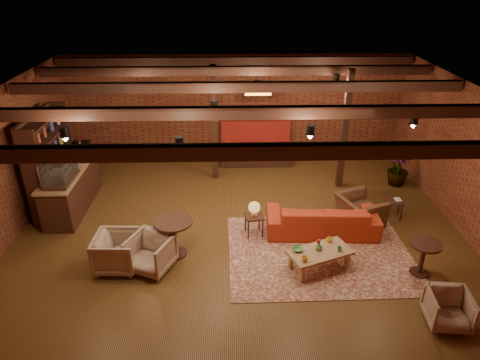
{
  "coord_description": "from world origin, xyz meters",
  "views": [
    {
      "loc": [
        -0.2,
        -8.4,
        5.46
      ],
      "look_at": [
        0.03,
        0.2,
        1.12
      ],
      "focal_mm": 32.0,
      "sensor_mm": 36.0,
      "label": 1
    }
  ],
  "objects_px": {
    "side_table_book": "(394,201)",
    "plant_tall": "(405,134)",
    "round_table_right": "(423,253)",
    "sofa": "(322,218)",
    "armchair_a": "(117,250)",
    "armchair_right": "(360,206)",
    "round_table_left": "(174,232)",
    "armchair_b": "(151,252)",
    "coffee_table": "(319,253)",
    "armchair_far": "(449,307)",
    "side_table_lamp": "(254,210)"
  },
  "relations": [
    {
      "from": "round_table_left",
      "to": "coffee_table",
      "type": "bearing_deg",
      "value": -10.77
    },
    {
      "from": "side_table_lamp",
      "to": "armchair_a",
      "type": "height_order",
      "value": "armchair_a"
    },
    {
      "from": "coffee_table",
      "to": "sofa",
      "type": "bearing_deg",
      "value": 76.18
    },
    {
      "from": "coffee_table",
      "to": "side_table_book",
      "type": "xyz_separation_m",
      "value": [
        2.17,
        1.92,
        0.05
      ]
    },
    {
      "from": "side_table_lamp",
      "to": "armchair_right",
      "type": "distance_m",
      "value": 2.56
    },
    {
      "from": "armchair_right",
      "to": "round_table_right",
      "type": "relative_size",
      "value": 1.4
    },
    {
      "from": "side_table_book",
      "to": "plant_tall",
      "type": "relative_size",
      "value": 0.16
    },
    {
      "from": "coffee_table",
      "to": "armchair_a",
      "type": "distance_m",
      "value": 4.0
    },
    {
      "from": "coffee_table",
      "to": "plant_tall",
      "type": "bearing_deg",
      "value": 51.62
    },
    {
      "from": "armchair_a",
      "to": "armchair_far",
      "type": "height_order",
      "value": "armchair_a"
    },
    {
      "from": "armchair_right",
      "to": "side_table_book",
      "type": "height_order",
      "value": "armchair_right"
    },
    {
      "from": "armchair_right",
      "to": "sofa",
      "type": "bearing_deg",
      "value": 91.5
    },
    {
      "from": "round_table_left",
      "to": "armchair_a",
      "type": "relative_size",
      "value": 0.98
    },
    {
      "from": "coffee_table",
      "to": "side_table_lamp",
      "type": "bearing_deg",
      "value": 134.11
    },
    {
      "from": "armchair_b",
      "to": "side_table_book",
      "type": "bearing_deg",
      "value": 42.09
    },
    {
      "from": "sofa",
      "to": "round_table_left",
      "type": "xyz_separation_m",
      "value": [
        -3.23,
        -0.75,
        0.2
      ]
    },
    {
      "from": "armchair_far",
      "to": "coffee_table",
      "type": "bearing_deg",
      "value": 147.48
    },
    {
      "from": "round_table_right",
      "to": "side_table_book",
      "type": "bearing_deg",
      "value": 84.73
    },
    {
      "from": "round_table_left",
      "to": "armchair_b",
      "type": "relative_size",
      "value": 1.02
    },
    {
      "from": "side_table_book",
      "to": "armchair_b",
      "type": "bearing_deg",
      "value": -161.6
    },
    {
      "from": "armchair_b",
      "to": "armchair_right",
      "type": "xyz_separation_m",
      "value": [
        4.62,
        1.62,
        0.04
      ]
    },
    {
      "from": "armchair_right",
      "to": "plant_tall",
      "type": "bearing_deg",
      "value": -60.58
    },
    {
      "from": "round_table_right",
      "to": "armchair_a",
      "type": "bearing_deg",
      "value": 176.67
    },
    {
      "from": "side_table_lamp",
      "to": "armchair_right",
      "type": "relative_size",
      "value": 0.82
    },
    {
      "from": "sofa",
      "to": "plant_tall",
      "type": "relative_size",
      "value": 0.82
    },
    {
      "from": "armchair_right",
      "to": "round_table_left",
      "type": "bearing_deg",
      "value": 84.34
    },
    {
      "from": "side_table_lamp",
      "to": "armchair_b",
      "type": "height_order",
      "value": "side_table_lamp"
    },
    {
      "from": "side_table_book",
      "to": "round_table_right",
      "type": "height_order",
      "value": "round_table_right"
    },
    {
      "from": "coffee_table",
      "to": "plant_tall",
      "type": "height_order",
      "value": "plant_tall"
    },
    {
      "from": "armchair_a",
      "to": "armchair_right",
      "type": "distance_m",
      "value": 5.51
    },
    {
      "from": "armchair_right",
      "to": "round_table_right",
      "type": "xyz_separation_m",
      "value": [
        0.68,
        -1.92,
        0.04
      ]
    },
    {
      "from": "armchair_b",
      "to": "side_table_book",
      "type": "xyz_separation_m",
      "value": [
        5.49,
        1.83,
        0.02
      ]
    },
    {
      "from": "side_table_lamp",
      "to": "side_table_book",
      "type": "relative_size",
      "value": 1.73
    },
    {
      "from": "round_table_left",
      "to": "side_table_book",
      "type": "bearing_deg",
      "value": 15.1
    },
    {
      "from": "coffee_table",
      "to": "armchair_right",
      "type": "relative_size",
      "value": 1.36
    },
    {
      "from": "round_table_left",
      "to": "sofa",
      "type": "bearing_deg",
      "value": 13.15
    },
    {
      "from": "sofa",
      "to": "round_table_right",
      "type": "height_order",
      "value": "round_table_right"
    },
    {
      "from": "armchair_b",
      "to": "armchair_far",
      "type": "relative_size",
      "value": 1.17
    },
    {
      "from": "round_table_left",
      "to": "round_table_right",
      "type": "height_order",
      "value": "round_table_left"
    },
    {
      "from": "side_table_book",
      "to": "plant_tall",
      "type": "bearing_deg",
      "value": 67.83
    },
    {
      "from": "side_table_book",
      "to": "side_table_lamp",
      "type": "bearing_deg",
      "value": -168.83
    },
    {
      "from": "sofa",
      "to": "side_table_book",
      "type": "xyz_separation_m",
      "value": [
        1.85,
        0.62,
        0.07
      ]
    },
    {
      "from": "coffee_table",
      "to": "armchair_b",
      "type": "bearing_deg",
      "value": 178.37
    },
    {
      "from": "armchair_a",
      "to": "round_table_right",
      "type": "distance_m",
      "value": 5.98
    },
    {
      "from": "round_table_left",
      "to": "side_table_book",
      "type": "relative_size",
      "value": 1.71
    },
    {
      "from": "armchair_right",
      "to": "plant_tall",
      "type": "height_order",
      "value": "plant_tall"
    },
    {
      "from": "armchair_right",
      "to": "side_table_book",
      "type": "bearing_deg",
      "value": -97.44
    },
    {
      "from": "armchair_right",
      "to": "coffee_table",
      "type": "bearing_deg",
      "value": 121.86
    },
    {
      "from": "armchair_b",
      "to": "plant_tall",
      "type": "relative_size",
      "value": 0.27
    },
    {
      "from": "armchair_far",
      "to": "plant_tall",
      "type": "height_order",
      "value": "plant_tall"
    }
  ]
}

